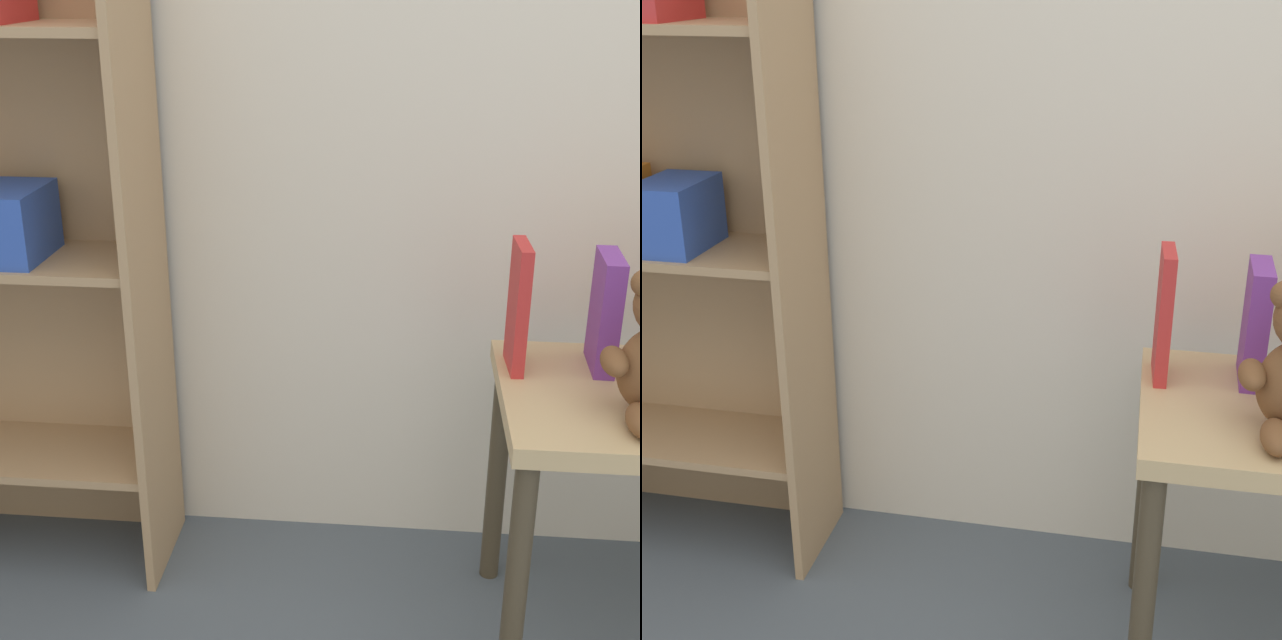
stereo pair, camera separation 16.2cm
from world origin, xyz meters
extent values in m
cube|color=tan|center=(-0.67, 1.27, 0.69)|extent=(0.02, 0.26, 1.39)
cube|color=tan|center=(-1.00, 1.39, 0.69)|extent=(0.69, 0.02, 1.39)
cube|color=tan|center=(-1.00, 1.27, 0.25)|extent=(0.65, 0.24, 0.02)
cube|color=tan|center=(-1.00, 1.27, 0.69)|extent=(0.65, 0.24, 0.02)
cube|color=#2D51B7|center=(-0.92, 1.26, 0.77)|extent=(0.12, 0.18, 0.14)
cylinder|color=#453A29|center=(0.06, 0.90, 0.25)|extent=(0.04, 0.04, 0.51)
cylinder|color=#453A29|center=(0.06, 1.27, 0.25)|extent=(0.04, 0.04, 0.51)
ellipsoid|color=brown|center=(0.19, 1.00, 0.64)|extent=(0.04, 0.09, 0.04)
ellipsoid|color=brown|center=(0.23, 0.94, 0.57)|extent=(0.05, 0.09, 0.05)
cube|color=red|center=(0.06, 1.18, 0.67)|extent=(0.03, 0.11, 0.24)
cube|color=purple|center=(0.22, 1.19, 0.65)|extent=(0.04, 0.13, 0.22)
camera|label=1|loc=(-0.15, -0.37, 1.25)|focal=50.00mm
camera|label=2|loc=(0.01, -0.34, 1.25)|focal=50.00mm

